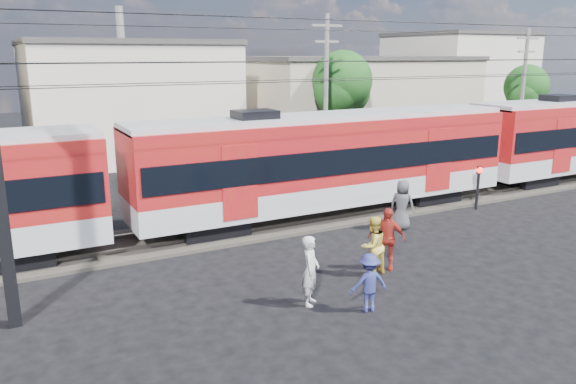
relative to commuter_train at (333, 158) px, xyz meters
The scene contains 19 objects.
ground 8.59m from the commuter_train, 104.20° to the right, with size 120.00×120.00×0.00m, color black.
track_bed 3.09m from the commuter_train, behind, with size 70.00×3.40×0.12m, color #2D2823.
rail_near 3.10m from the commuter_train, 159.66° to the right, with size 70.00×0.12×0.12m, color #59544C.
rail_far 3.10m from the commuter_train, 159.66° to the left, with size 70.00×0.12×0.12m, color #59544C.
commuter_train is the anchor object (origin of this frame).
catenary 11.02m from the commuter_train, behind, with size 70.00×9.30×7.52m.
building_midwest 19.46m from the commuter_train, 101.96° to the left, with size 12.24×12.24×7.30m.
building_mideast 20.00m from the commuter_train, 53.18° to the left, with size 16.32×10.20×6.30m.
building_east 32.83m from the commuter_train, 37.59° to the left, with size 10.20×10.20×8.30m.
utility_pole_mid 8.33m from the commuter_train, 60.40° to the left, with size 1.80×0.24×8.50m.
utility_pole_east 19.04m from the commuter_train, 18.46° to the left, with size 1.80×0.24×8.00m.
tree_near 12.58m from the commuter_train, 54.64° to the left, with size 3.82×3.64×6.72m.
tree_far 24.01m from the commuter_train, 22.31° to the left, with size 3.36×3.12×5.76m.
pedestrian_a 8.62m from the commuter_train, 126.19° to the right, with size 0.69×0.45×1.90m, color silver.
pedestrian_b 6.57m from the commuter_train, 111.40° to the right, with size 0.88×0.69×1.82m, color gold.
pedestrian_c 8.96m from the commuter_train, 116.21° to the right, with size 1.01×0.58×1.56m, color navy.
pedestrian_d 6.16m from the commuter_train, 106.22° to the right, with size 1.15×0.48×1.96m, color maroon.
pedestrian_e 3.43m from the commuter_train, 64.31° to the right, with size 0.93×0.61×1.91m, color #454449.
crossing_signal 6.42m from the commuter_train, 19.59° to the right, with size 0.27×0.27×1.89m.
Camera 1 is at (-10.00, -10.76, 6.49)m, focal length 35.00 mm.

